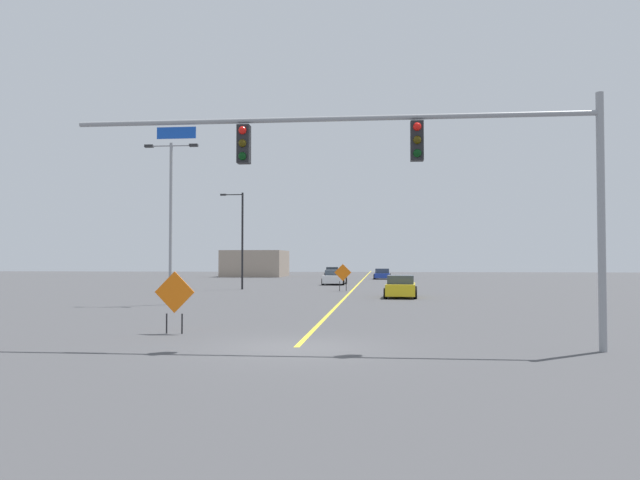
{
  "coord_description": "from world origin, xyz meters",
  "views": [
    {
      "loc": [
        2.29,
        -16.49,
        2.34
      ],
      "look_at": [
        -1.2,
        18.32,
        3.46
      ],
      "focal_mm": 34.83,
      "sensor_mm": 36.0,
      "label": 1
    }
  ],
  "objects_px": {
    "car_blue_passing": "(382,274)",
    "street_lamp_near_left": "(171,210)",
    "car_black_far": "(332,272)",
    "car_yellow_mid": "(401,287)",
    "construction_sign_right_shoulder": "(343,274)",
    "traffic_signal_assembly": "(410,159)",
    "construction_sign_left_shoulder": "(175,295)",
    "car_white_near": "(335,278)",
    "street_lamp_near_right": "(241,236)"
  },
  "relations": [
    {
      "from": "traffic_signal_assembly",
      "to": "car_yellow_mid",
      "type": "xyz_separation_m",
      "value": [
        0.4,
        22.4,
        -4.36
      ]
    },
    {
      "from": "construction_sign_right_shoulder",
      "to": "car_blue_passing",
      "type": "height_order",
      "value": "construction_sign_right_shoulder"
    },
    {
      "from": "street_lamp_near_left",
      "to": "construction_sign_left_shoulder",
      "type": "height_order",
      "value": "street_lamp_near_left"
    },
    {
      "from": "car_black_far",
      "to": "car_white_near",
      "type": "xyz_separation_m",
      "value": [
        2.32,
        -26.03,
        0.03
      ]
    },
    {
      "from": "car_white_near",
      "to": "street_lamp_near_left",
      "type": "bearing_deg",
      "value": -103.71
    },
    {
      "from": "car_blue_passing",
      "to": "construction_sign_right_shoulder",
      "type": "bearing_deg",
      "value": -95.75
    },
    {
      "from": "street_lamp_near_left",
      "to": "construction_sign_left_shoulder",
      "type": "distance_m",
      "value": 13.63
    },
    {
      "from": "traffic_signal_assembly",
      "to": "construction_sign_left_shoulder",
      "type": "distance_m",
      "value": 8.66
    },
    {
      "from": "construction_sign_left_shoulder",
      "to": "car_white_near",
      "type": "bearing_deg",
      "value": 86.94
    },
    {
      "from": "street_lamp_near_left",
      "to": "car_white_near",
      "type": "distance_m",
      "value": 28.03
    },
    {
      "from": "street_lamp_near_right",
      "to": "construction_sign_left_shoulder",
      "type": "bearing_deg",
      "value": -81.02
    },
    {
      "from": "construction_sign_right_shoulder",
      "to": "construction_sign_left_shoulder",
      "type": "xyz_separation_m",
      "value": [
        -3.64,
        -27.16,
        -0.05
      ]
    },
    {
      "from": "construction_sign_right_shoulder",
      "to": "traffic_signal_assembly",
      "type": "bearing_deg",
      "value": -82.97
    },
    {
      "from": "car_yellow_mid",
      "to": "car_white_near",
      "type": "height_order",
      "value": "car_yellow_mid"
    },
    {
      "from": "construction_sign_left_shoulder",
      "to": "car_yellow_mid",
      "type": "bearing_deg",
      "value": 68.64
    },
    {
      "from": "car_blue_passing",
      "to": "car_black_far",
      "type": "distance_m",
      "value": 11.23
    },
    {
      "from": "car_blue_passing",
      "to": "car_white_near",
      "type": "height_order",
      "value": "car_white_near"
    },
    {
      "from": "traffic_signal_assembly",
      "to": "street_lamp_near_right",
      "type": "bearing_deg",
      "value": 110.6
    },
    {
      "from": "car_yellow_mid",
      "to": "car_black_far",
      "type": "relative_size",
      "value": 0.96
    },
    {
      "from": "street_lamp_near_left",
      "to": "car_yellow_mid",
      "type": "height_order",
      "value": "street_lamp_near_left"
    },
    {
      "from": "car_blue_passing",
      "to": "car_black_far",
      "type": "height_order",
      "value": "car_black_far"
    },
    {
      "from": "traffic_signal_assembly",
      "to": "car_yellow_mid",
      "type": "height_order",
      "value": "traffic_signal_assembly"
    },
    {
      "from": "car_yellow_mid",
      "to": "car_black_far",
      "type": "xyz_separation_m",
      "value": [
        -7.93,
        45.54,
        -0.04
      ]
    },
    {
      "from": "car_yellow_mid",
      "to": "construction_sign_left_shoulder",
      "type": "bearing_deg",
      "value": -111.36
    },
    {
      "from": "car_white_near",
      "to": "traffic_signal_assembly",
      "type": "bearing_deg",
      "value": -82.91
    },
    {
      "from": "traffic_signal_assembly",
      "to": "car_white_near",
      "type": "xyz_separation_m",
      "value": [
        -5.22,
        41.91,
        -4.38
      ]
    },
    {
      "from": "street_lamp_near_left",
      "to": "car_yellow_mid",
      "type": "distance_m",
      "value": 14.88
    },
    {
      "from": "car_yellow_mid",
      "to": "street_lamp_near_left",
      "type": "bearing_deg",
      "value": -148.73
    },
    {
      "from": "street_lamp_near_right",
      "to": "car_white_near",
      "type": "height_order",
      "value": "street_lamp_near_right"
    },
    {
      "from": "construction_sign_right_shoulder",
      "to": "construction_sign_left_shoulder",
      "type": "distance_m",
      "value": 27.4
    },
    {
      "from": "street_lamp_near_right",
      "to": "construction_sign_right_shoulder",
      "type": "height_order",
      "value": "street_lamp_near_right"
    },
    {
      "from": "traffic_signal_assembly",
      "to": "construction_sign_right_shoulder",
      "type": "xyz_separation_m",
      "value": [
        -3.68,
        29.84,
        -3.73
      ]
    },
    {
      "from": "construction_sign_right_shoulder",
      "to": "car_black_far",
      "type": "height_order",
      "value": "construction_sign_right_shoulder"
    },
    {
      "from": "traffic_signal_assembly",
      "to": "car_blue_passing",
      "type": "distance_m",
      "value": 59.17
    },
    {
      "from": "traffic_signal_assembly",
      "to": "car_blue_passing",
      "type": "relative_size",
      "value": 3.28
    },
    {
      "from": "construction_sign_right_shoulder",
      "to": "car_black_far",
      "type": "bearing_deg",
      "value": 95.78
    },
    {
      "from": "construction_sign_right_shoulder",
      "to": "car_white_near",
      "type": "xyz_separation_m",
      "value": [
        -1.54,
        12.07,
        -0.64
      ]
    },
    {
      "from": "car_blue_passing",
      "to": "car_black_far",
      "type": "bearing_deg",
      "value": 127.21
    },
    {
      "from": "traffic_signal_assembly",
      "to": "street_lamp_near_right",
      "type": "xyz_separation_m",
      "value": [
        -11.89,
        31.62,
        -0.78
      ]
    },
    {
      "from": "construction_sign_left_shoulder",
      "to": "car_black_far",
      "type": "height_order",
      "value": "construction_sign_left_shoulder"
    },
    {
      "from": "car_blue_passing",
      "to": "car_white_near",
      "type": "relative_size",
      "value": 0.96
    },
    {
      "from": "construction_sign_right_shoulder",
      "to": "car_black_far",
      "type": "distance_m",
      "value": 38.3
    },
    {
      "from": "traffic_signal_assembly",
      "to": "car_yellow_mid",
      "type": "distance_m",
      "value": 22.83
    },
    {
      "from": "street_lamp_near_right",
      "to": "car_blue_passing",
      "type": "xyz_separation_m",
      "value": [
        11.15,
        27.38,
        -3.65
      ]
    },
    {
      "from": "car_blue_passing",
      "to": "street_lamp_near_left",
      "type": "bearing_deg",
      "value": -104.09
    },
    {
      "from": "street_lamp_near_left",
      "to": "car_yellow_mid",
      "type": "bearing_deg",
      "value": 31.27
    },
    {
      "from": "street_lamp_near_left",
      "to": "car_yellow_mid",
      "type": "xyz_separation_m",
      "value": [
        12.18,
        7.4,
        -4.3
      ]
    },
    {
      "from": "car_yellow_mid",
      "to": "car_blue_passing",
      "type": "distance_m",
      "value": 36.61
    },
    {
      "from": "street_lamp_near_right",
      "to": "car_yellow_mid",
      "type": "xyz_separation_m",
      "value": [
        12.29,
        -9.22,
        -3.59
      ]
    },
    {
      "from": "traffic_signal_assembly",
      "to": "car_white_near",
      "type": "height_order",
      "value": "traffic_signal_assembly"
    }
  ]
}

